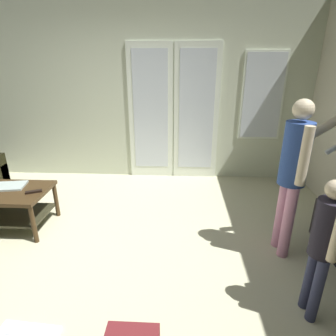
{
  "coord_description": "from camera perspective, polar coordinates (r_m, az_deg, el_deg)",
  "views": [
    {
      "loc": [
        0.83,
        -2.08,
        1.8
      ],
      "look_at": [
        0.72,
        0.26,
        0.9
      ],
      "focal_mm": 29.15,
      "sensor_mm": 36.0,
      "label": 1
    }
  ],
  "objects": [
    {
      "name": "person_adult",
      "position": [
        2.75,
        24.98,
        0.23
      ],
      "size": [
        0.61,
        0.43,
        1.53
      ],
      "color": "pink",
      "rests_on": "ground_plane"
    },
    {
      "name": "loose_keyboard",
      "position": [
        2.48,
        -27.14,
        -28.1
      ],
      "size": [
        0.45,
        0.16,
        0.02
      ],
      "color": "white",
      "rests_on": "ground_plane"
    },
    {
      "name": "coffee_table",
      "position": [
        3.6,
        -30.12,
        -5.95
      ],
      "size": [
        0.86,
        0.62,
        0.47
      ],
      "color": "#3C2A16",
      "rests_on": "ground_plane"
    },
    {
      "name": "tv_remote_black",
      "position": [
        3.36,
        -26.27,
        -4.45
      ],
      "size": [
        0.18,
        0.12,
        0.02
      ],
      "primitive_type": "cube",
      "rotation": [
        0.0,
        0.0,
        0.42
      ],
      "color": "black",
      "rests_on": "coffee_table"
    },
    {
      "name": "ground_plane",
      "position": [
        2.88,
        -15.58,
        -18.92
      ],
      "size": [
        5.77,
        4.65,
        0.02
      ],
      "primitive_type": "cube",
      "color": "beige"
    },
    {
      "name": "laptop_closed",
      "position": [
        3.63,
        -30.12,
        -3.29
      ],
      "size": [
        0.36,
        0.31,
        0.02
      ],
      "primitive_type": "cube",
      "rotation": [
        0.0,
        0.0,
        0.18
      ],
      "color": "#AABBB6",
      "rests_on": "coffee_table"
    },
    {
      "name": "wall_back_with_doors",
      "position": [
        4.45,
        -6.88,
        14.9
      ],
      "size": [
        5.77,
        0.09,
        2.76
      ],
      "color": "beige",
      "rests_on": "ground_plane"
    },
    {
      "name": "person_child",
      "position": [
        2.22,
        30.06,
        -12.8
      ],
      "size": [
        0.48,
        0.31,
        1.11
      ],
      "color": "#333756",
      "rests_on": "ground_plane"
    }
  ]
}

